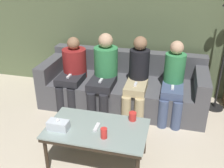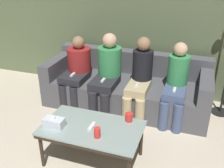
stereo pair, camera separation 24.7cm
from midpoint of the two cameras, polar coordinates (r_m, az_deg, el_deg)
wall_back at (r=4.26m, az=2.61°, el=15.08°), size 12.00×0.06×2.60m
couch at (r=4.07m, az=0.74°, el=-0.57°), size 2.44×0.95×0.77m
coffee_table at (r=2.86m, az=-5.77°, el=-10.24°), size 1.08×0.63×0.45m
cup_near_left at (r=2.92m, az=2.09°, el=-7.09°), size 0.08×0.08×0.10m
cup_near_right at (r=2.66m, az=-4.47°, el=-10.68°), size 0.07×0.07×0.11m
tissue_box at (r=2.86m, az=-14.10°, el=-8.72°), size 0.22×0.12×0.13m
game_remote at (r=2.83m, az=-5.81°, el=-9.38°), size 0.04×0.15×0.02m
seated_person_left_end at (r=4.01m, az=-10.31°, el=3.00°), size 0.36×0.65×1.05m
seated_person_mid_left at (r=3.82m, az=-3.57°, el=2.85°), size 0.35×0.70×1.13m
seated_person_mid_right at (r=3.69m, az=3.69°, el=1.70°), size 0.31×0.66×1.12m
seated_person_right_end at (r=3.66m, az=11.34°, el=0.75°), size 0.31×0.62×1.10m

